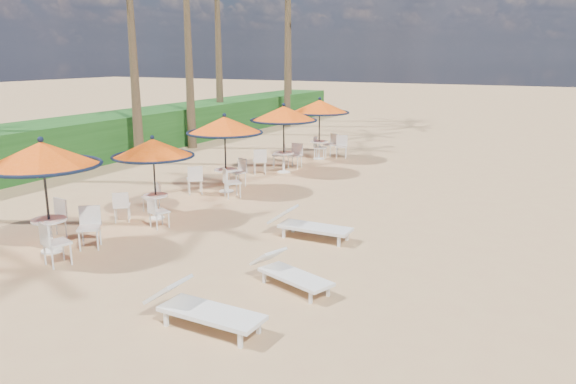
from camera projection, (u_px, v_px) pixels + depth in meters
name	position (u px, v px, depth m)	size (l,w,h in m)	color
ground	(252.00, 300.00, 10.39)	(160.00, 160.00, 0.00)	tan
scrub_hedge	(120.00, 134.00, 25.65)	(3.00, 40.00, 1.80)	#194716
station_0	(46.00, 168.00, 12.51)	(2.56, 2.56, 2.67)	black
station_1	(151.00, 158.00, 15.13)	(2.23, 2.23, 2.32)	black
station_2	(224.00, 135.00, 18.14)	(2.49, 2.49, 2.60)	black
station_3	(283.00, 122.00, 21.25)	(2.55, 2.57, 2.66)	black
station_4	(321.00, 114.00, 24.00)	(2.56, 2.60, 2.67)	black
lounger_near	(200.00, 307.00, 9.29)	(2.13, 0.73, 0.75)	white
lounger_mid	(288.00, 272.00, 10.92)	(1.93, 1.17, 0.66)	white
lounger_far	(307.00, 224.00, 13.82)	(2.08, 0.65, 0.75)	white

